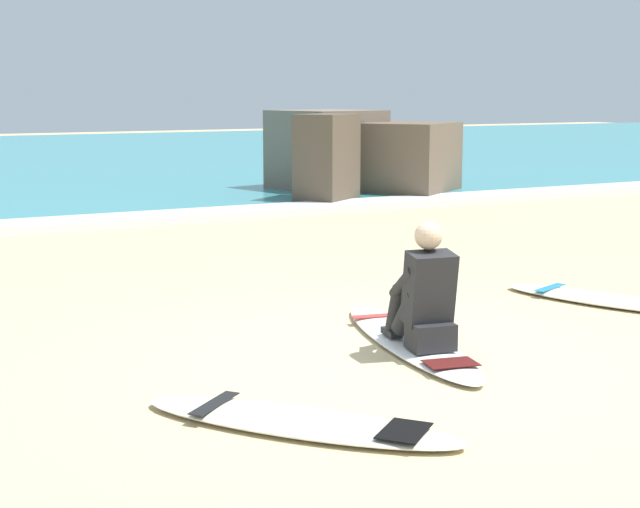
{
  "coord_description": "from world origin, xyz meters",
  "views": [
    {
      "loc": [
        -3.68,
        -5.79,
        1.96
      ],
      "look_at": [
        0.16,
        1.51,
        0.55
      ],
      "focal_mm": 53.7,
      "sensor_mm": 36.0,
      "label": 1
    }
  ],
  "objects_px": {
    "surfboard_main": "(409,340)",
    "surfboard_spare_near": "(299,422)",
    "surfer_seated": "(425,298)",
    "surfboard_spare_far": "(605,299)"
  },
  "relations": [
    {
      "from": "surfboard_spare_near",
      "to": "surfboard_spare_far",
      "type": "distance_m",
      "value": 4.36
    },
    {
      "from": "surfboard_main",
      "to": "surfboard_spare_near",
      "type": "distance_m",
      "value": 2.04
    },
    {
      "from": "surfboard_main",
      "to": "surfboard_spare_far",
      "type": "distance_m",
      "value": 2.46
    },
    {
      "from": "surfer_seated",
      "to": "surfboard_spare_far",
      "type": "relative_size",
      "value": 0.46
    },
    {
      "from": "surfer_seated",
      "to": "surfboard_spare_far",
      "type": "bearing_deg",
      "value": 15.43
    },
    {
      "from": "surfboard_main",
      "to": "surfboard_spare_near",
      "type": "relative_size",
      "value": 1.34
    },
    {
      "from": "surfer_seated",
      "to": "surfboard_main",
      "type": "bearing_deg",
      "value": 77.78
    },
    {
      "from": "surfboard_main",
      "to": "surfer_seated",
      "type": "relative_size",
      "value": 2.69
    },
    {
      "from": "surfboard_main",
      "to": "surfer_seated",
      "type": "distance_m",
      "value": 0.5
    },
    {
      "from": "surfboard_main",
      "to": "surfboard_spare_near",
      "type": "xyz_separation_m",
      "value": [
        -1.6,
        -1.27,
        0.0
      ]
    }
  ]
}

